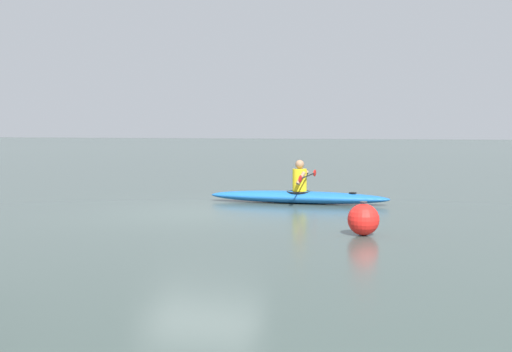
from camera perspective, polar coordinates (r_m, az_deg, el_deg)
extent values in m
plane|color=#384742|center=(14.01, -4.73, -3.22)|extent=(160.00, 160.00, 0.00)
ellipsoid|color=#1959A5|center=(15.72, 3.67, -1.85)|extent=(4.36, 0.68, 0.29)
torus|color=black|center=(15.70, 3.73, -1.39)|extent=(0.59, 0.59, 0.04)
cylinder|color=black|center=(15.51, 8.42, -1.46)|extent=(0.18, 0.18, 0.02)
cylinder|color=yellow|center=(15.67, 3.82, -0.35)|extent=(0.34, 0.34, 0.53)
sphere|color=#936B4C|center=(15.65, 3.83, 1.02)|extent=(0.21, 0.21, 0.21)
cylinder|color=black|center=(15.63, 4.54, 0.02)|extent=(0.05, 1.92, 0.03)
ellipsoid|color=red|center=(16.57, 5.13, 0.26)|extent=(0.04, 0.40, 0.17)
ellipsoid|color=red|center=(14.69, 3.87, -0.26)|extent=(0.04, 0.40, 0.17)
cylinder|color=#936B4C|center=(15.92, 4.29, -0.03)|extent=(0.22, 0.27, 0.34)
cylinder|color=#936B4C|center=(15.39, 3.92, -0.18)|extent=(0.22, 0.27, 0.34)
sphere|color=red|center=(11.24, 9.33, -3.76)|extent=(0.54, 0.54, 0.54)
torus|color=#333338|center=(11.20, 9.35, -2.24)|extent=(0.12, 0.12, 0.02)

